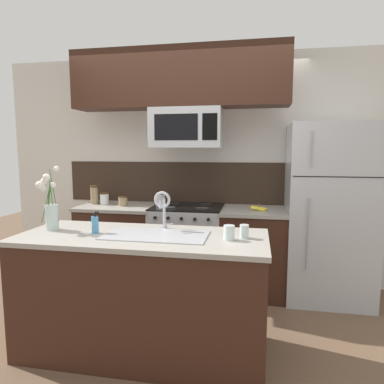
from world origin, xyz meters
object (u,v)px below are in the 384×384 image
refrigerator (328,213)px  banana_bunch (259,208)px  stove_range (188,247)px  storage_jar_squat (160,200)px  spare_glass (244,231)px  storage_jar_short (123,201)px  storage_jar_medium (104,199)px  drinking_glass (229,233)px  flower_vase (51,210)px  dish_soap_bottle (95,224)px  storage_jar_tall (94,195)px  microwave (187,128)px  sink_faucet (163,205)px

refrigerator → banana_bunch: refrigerator is taller
stove_range → refrigerator: 1.52m
storage_jar_squat → spare_glass: (0.97, -1.23, -0.03)m
storage_jar_short → banana_bunch: 1.50m
refrigerator → storage_jar_medium: refrigerator is taller
drinking_glass → flower_vase: flower_vase is taller
storage_jar_squat → storage_jar_medium: bearing=178.8°
dish_soap_bottle → drinking_glass: size_ratio=1.59×
refrigerator → storage_jar_tall: refrigerator is taller
microwave → drinking_glass: (0.55, -1.25, -0.80)m
banana_bunch → flower_vase: (-1.61, -1.16, 0.13)m
microwave → dish_soap_bottle: size_ratio=4.51×
flower_vase → banana_bunch: bearing=35.8°
refrigerator → sink_faucet: refrigerator is taller
spare_glass → microwave: bearing=118.9°
dish_soap_bottle → spare_glass: (1.11, 0.06, -0.02)m
storage_jar_medium → storage_jar_short: (0.25, -0.07, -0.01)m
banana_bunch → drinking_glass: 1.23m
stove_range → storage_jar_short: size_ratio=8.91×
spare_glass → storage_jar_short: bearing=139.7°
flower_vase → storage_jar_tall: bearing=101.7°
storage_jar_short → storage_jar_squat: (0.42, 0.05, 0.02)m
dish_soap_bottle → drinking_glass: dish_soap_bottle is taller
storage_jar_squat → drinking_glass: 1.56m
sink_faucet → storage_jar_short: bearing=126.1°
refrigerator → storage_jar_medium: size_ratio=13.73×
sink_faucet → dish_soap_bottle: 0.53m
storage_jar_tall → dish_soap_bottle: 1.46m
storage_jar_squat → dish_soap_bottle: 1.30m
refrigerator → spare_glass: bearing=-123.4°
refrigerator → storage_jar_tall: 2.57m
sink_faucet → drinking_glass: sink_faucet is taller
storage_jar_tall → storage_jar_squat: (0.80, -0.02, -0.03)m
storage_jar_medium → spare_glass: (1.64, -1.24, -0.02)m
sink_faucet → spare_glass: size_ratio=3.13×
sink_faucet → spare_glass: (0.64, -0.15, -0.15)m
storage_jar_short → drinking_glass: (1.28, -1.24, -0.00)m
microwave → storage_jar_tall: (-1.11, 0.06, -0.74)m
microwave → banana_bunch: (0.76, -0.04, -0.83)m
storage_jar_squat → dish_soap_bottle: bearing=-96.4°
dish_soap_bottle → spare_glass: 1.11m
microwave → dish_soap_bottle: microwave is taller
sink_faucet → drinking_glass: 0.60m
storage_jar_tall → storage_jar_medium: storage_jar_tall is taller
stove_range → storage_jar_short: (-0.73, -0.03, 0.50)m
refrigerator → spare_glass: refrigerator is taller
microwave → storage_jar_squat: size_ratio=5.01×
storage_jar_medium → dish_soap_bottle: (0.53, -1.30, 0.00)m
storage_jar_tall → dish_soap_bottle: size_ratio=1.29×
dish_soap_bottle → storage_jar_medium: bearing=112.1°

